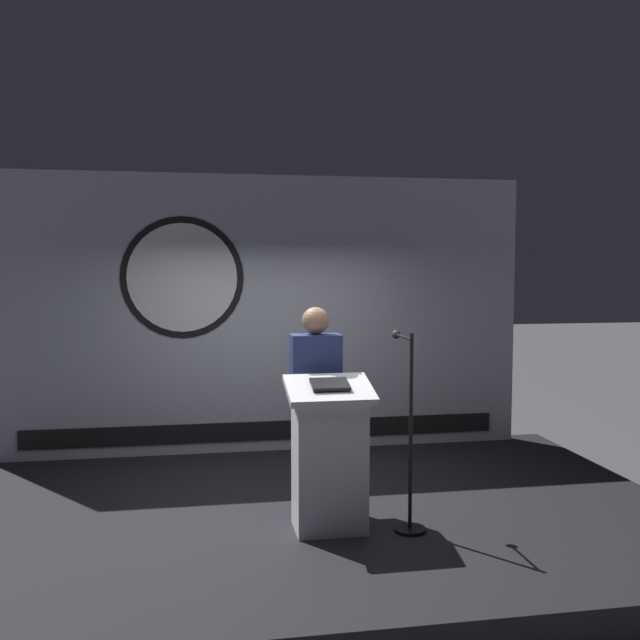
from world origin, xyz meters
The scene contains 6 objects.
ground_plane centered at (0.00, 0.00, 0.00)m, with size 40.00×40.00×0.00m, color #4C4C51.
stage_platform centered at (0.00, 0.00, 0.15)m, with size 6.40×4.00×0.30m, color black.
banner_display centered at (-0.02, 1.85, 1.76)m, with size 5.57×0.12×2.92m.
podium centered at (0.24, -0.51, 0.85)m, with size 0.64×0.50×1.14m.
speaker_person centered at (0.22, -0.03, 1.14)m, with size 0.40×0.26×1.64m.
microphone_stand centered at (0.83, -0.60, 0.83)m, with size 0.24×0.56×1.48m.
Camera 1 is at (-0.71, -5.56, 2.27)m, focal length 39.41 mm.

